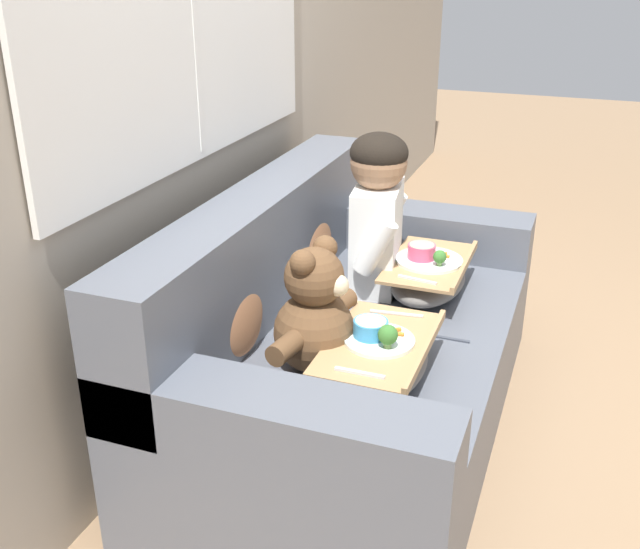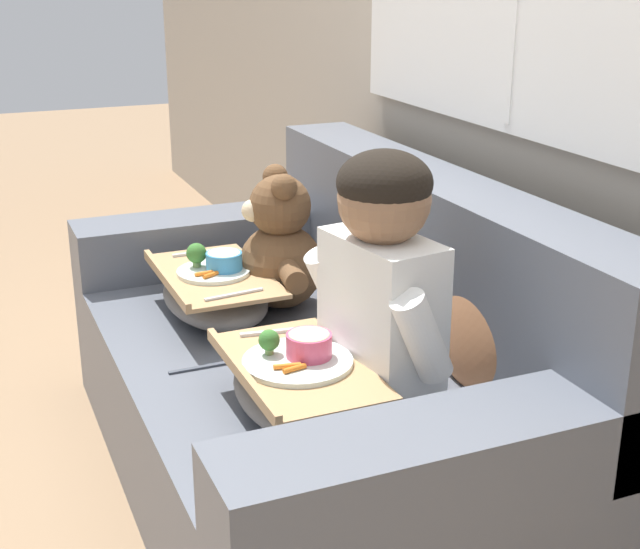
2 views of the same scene
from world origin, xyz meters
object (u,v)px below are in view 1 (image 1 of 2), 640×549
object	(u,v)px
teddy_bear	(316,317)
lap_tray_child	(428,276)
throw_pillow_behind_child	(311,237)
lap_tray_teddy	(379,359)
couch	(341,348)
child_figure	(378,205)
throw_pillow_behind_teddy	(236,307)

from	to	relation	value
teddy_bear	lap_tray_child	distance (m)	0.69
throw_pillow_behind_child	lap_tray_teddy	xyz separation A→B (m)	(-0.66, -0.47, -0.09)
couch	throw_pillow_behind_child	size ratio (longest dim) A/B	4.82
lap_tray_child	lap_tray_teddy	world-z (taller)	lap_tray_teddy
lap_tray_teddy	child_figure	bearing A→B (deg)	17.38
teddy_bear	child_figure	bearing A→B (deg)	0.41
throw_pillow_behind_child	lap_tray_child	bearing A→B (deg)	-90.08
couch	lap_tray_child	xyz separation A→B (m)	(0.33, -0.23, 0.18)
throw_pillow_behind_teddy	couch	bearing A→B (deg)	-36.50
child_figure	teddy_bear	distance (m)	0.67
couch	lap_tray_child	size ratio (longest dim) A/B	3.71
throw_pillow_behind_teddy	lap_tray_teddy	distance (m)	0.48
child_figure	teddy_bear	xyz separation A→B (m)	(-0.66, -0.00, -0.15)
throw_pillow_behind_child	lap_tray_teddy	world-z (taller)	throw_pillow_behind_child
couch	lap_tray_teddy	bearing A→B (deg)	-145.03
lap_tray_child	couch	bearing A→B (deg)	144.98
couch	throw_pillow_behind_teddy	size ratio (longest dim) A/B	5.25
throw_pillow_behind_child	throw_pillow_behind_teddy	xyz separation A→B (m)	(-0.66, 0.00, 0.00)
teddy_bear	lap_tray_child	xyz separation A→B (m)	(0.66, -0.20, -0.10)
couch	teddy_bear	world-z (taller)	couch
lap_tray_child	throw_pillow_behind_child	bearing A→B (deg)	89.92
child_figure	lap_tray_teddy	size ratio (longest dim) A/B	1.21
child_figure	lap_tray_teddy	distance (m)	0.73
couch	throw_pillow_behind_child	distance (m)	0.49
throw_pillow_behind_child	child_figure	world-z (taller)	child_figure
child_figure	lap_tray_child	bearing A→B (deg)	-90.22
throw_pillow_behind_teddy	lap_tray_teddy	size ratio (longest dim) A/B	0.68
lap_tray_teddy	throw_pillow_behind_teddy	bearing A→B (deg)	89.97
lap_tray_child	lap_tray_teddy	xyz separation A→B (m)	(-0.66, -0.00, -0.00)
couch	teddy_bear	xyz separation A→B (m)	(-0.33, -0.03, 0.29)
couch	throw_pillow_behind_teddy	distance (m)	0.49
couch	throw_pillow_behind_child	bearing A→B (deg)	36.50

